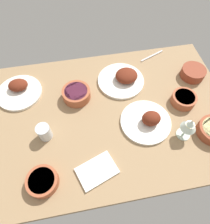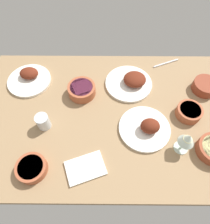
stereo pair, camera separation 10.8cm
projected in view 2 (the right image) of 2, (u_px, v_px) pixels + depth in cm
name	position (u px, v px, depth cm)	size (l,w,h in cm)	color
dining_table	(105.00, 116.00, 111.38)	(140.00, 90.00, 4.00)	#937551
plate_center_main	(131.00, 82.00, 118.61)	(27.60, 27.60, 7.57)	white
plate_far_side	(29.00, 78.00, 120.74)	(25.57, 25.57, 6.88)	white
plate_near_viewer	(145.00, 128.00, 102.80)	(26.49, 26.49, 8.53)	white
bowl_soup	(205.00, 86.00, 116.04)	(14.18, 14.18, 5.64)	brown
bowl_sauce	(188.00, 111.00, 107.27)	(13.41, 13.41, 5.25)	#A35133
bowl_onions	(81.00, 90.00, 114.38)	(15.62, 15.62, 5.98)	#A35133
bowl_pasta	(31.00, 168.00, 91.59)	(14.05, 14.05, 4.54)	#A35133
wine_glass	(187.00, 140.00, 90.88)	(7.60, 7.60, 14.00)	silver
water_tumbler	(42.00, 122.00, 102.28)	(6.74, 6.74, 8.50)	silver
folded_napkin	(85.00, 168.00, 93.50)	(17.73, 11.98, 1.20)	white
spoon_loose	(165.00, 63.00, 129.36)	(17.91, 0.90, 0.80)	silver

